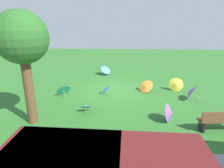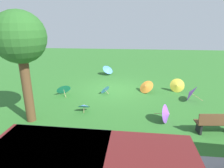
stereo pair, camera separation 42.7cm
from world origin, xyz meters
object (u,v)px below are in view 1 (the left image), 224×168
parasol_blue_0 (86,106)px  parasol_purple_1 (190,92)px  parasol_blue_1 (105,89)px  parasol_blue_2 (106,69)px  parasol_yellow_1 (176,85)px  shade_tree (22,40)px  parasol_teal_0 (63,89)px  parasol_orange_0 (146,86)px  park_bench (220,121)px  parasol_purple_0 (170,113)px

parasol_blue_0 → parasol_purple_1: 5.84m
parasol_blue_1 → parasol_purple_1: parasol_purple_1 is taller
parasol_blue_2 → parasol_yellow_1: size_ratio=1.23×
shade_tree → parasol_yellow_1: shade_tree is taller
parasol_blue_1 → parasol_teal_0: bearing=11.9°
parasol_blue_1 → parasol_yellow_1: bearing=-170.9°
shade_tree → parasol_orange_0: 7.41m
parasol_teal_0 → parasol_blue_2: bearing=-113.4°
park_bench → parasol_blue_1: park_bench is taller
parasol_purple_0 → parasol_teal_0: (5.59, -2.76, 0.00)m
parasol_purple_0 → parasol_yellow_1: size_ratio=0.95×
parasol_teal_0 → parasol_orange_0: bearing=-168.8°
shade_tree → parasol_teal_0: (-0.36, -3.17, -3.09)m
parasol_blue_2 → parasol_yellow_1: (-4.76, 3.63, -0.06)m
parasol_orange_0 → shade_tree: bearing=38.1°
park_bench → parasol_blue_0: park_bench is taller
shade_tree → parasol_blue_2: shade_tree is taller
parasol_blue_2 → parasol_yellow_1: bearing=142.7°
parasol_blue_0 → parasol_blue_1: parasol_blue_1 is taller
shade_tree → parasol_purple_1: (-7.64, -3.03, -3.05)m
parasol_yellow_1 → parasol_blue_1: bearing=9.1°
park_bench → parasol_blue_1: bearing=-38.7°
park_bench → parasol_blue_2: (5.25, -8.30, 0.02)m
parasol_blue_1 → parasol_blue_2: 4.36m
shade_tree → parasol_blue_2: (-2.46, -8.02, -3.02)m
park_bench → parasol_purple_0: bearing=-21.3°
parasol_teal_0 → parasol_yellow_1: (-6.85, -1.22, 0.01)m
parasol_blue_0 → parasol_purple_1: (-5.52, -1.90, 0.17)m
parasol_purple_1 → parasol_blue_2: bearing=-43.9°
parasol_blue_0 → parasol_orange_0: size_ratio=0.54×
parasol_teal_0 → shade_tree: bearing=83.5°
parasol_orange_0 → parasol_blue_2: bearing=-53.8°
park_bench → parasol_orange_0: (2.42, -4.43, -0.07)m
parasol_blue_0 → parasol_blue_2: bearing=-92.8°
park_bench → parasol_yellow_1: 4.70m
parasol_blue_2 → parasol_teal_0: 5.28m
park_bench → shade_tree: shade_tree is taller
shade_tree → park_bench: bearing=177.9°
parasol_purple_0 → parasol_purple_1: bearing=-122.8°
parasol_blue_1 → parasol_blue_2: parasol_blue_2 is taller
shade_tree → parasol_purple_0: 6.71m
shade_tree → parasol_blue_0: 4.01m
parasol_purple_0 → park_bench: bearing=158.7°
parasol_blue_0 → parasol_purple_1: parasol_purple_1 is taller
shade_tree → parasol_blue_0: size_ratio=7.40×
shade_tree → parasol_blue_1: bearing=-126.9°
parasol_orange_0 → parasol_blue_2: 4.80m
parasol_blue_0 → shade_tree: bearing=28.0°
parasol_blue_2 → parasol_teal_0: (2.10, 4.85, -0.07)m
parasol_orange_0 → parasol_blue_0: bearing=43.6°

